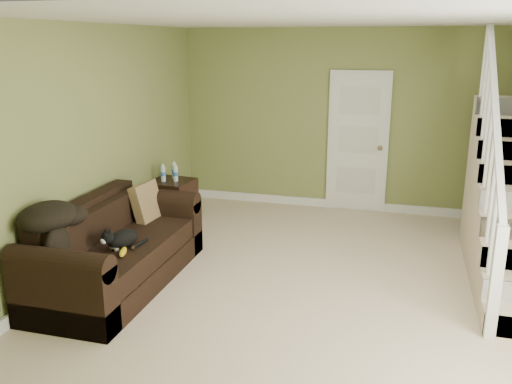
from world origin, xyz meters
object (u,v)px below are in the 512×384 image
Objects in this scene: sofa at (116,253)px; cat at (121,239)px; side_table at (172,203)px; banana at (123,252)px.

cat is (0.19, -0.19, 0.23)m from sofa.
side_table is 3.98× the size of banana.
side_table reaches higher than cat.
sofa reaches higher than banana.
sofa is 0.47m from banana.
banana is (0.46, -2.15, 0.18)m from side_table.
cat is at bearing 104.22° from banana.
side_table is at bearing 95.61° from sofa.
banana is (0.09, -0.15, -0.06)m from cat.
sofa is 4.28× the size of cat.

